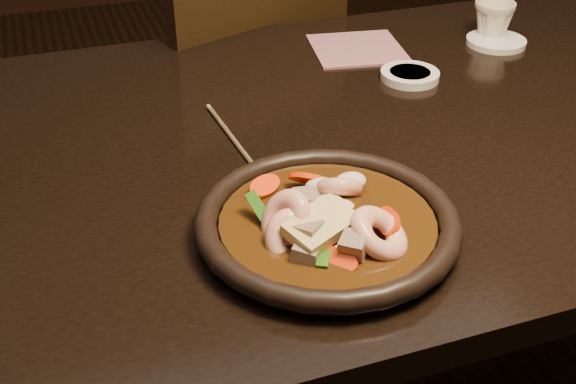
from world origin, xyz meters
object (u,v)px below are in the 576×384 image
object	(u,v)px
table	(407,158)
tea_cup	(493,19)
plate	(327,223)
chair	(230,98)

from	to	relation	value
table	tea_cup	xyz separation A→B (m)	(0.30, 0.24, 0.12)
table	plate	distance (m)	0.35
chair	tea_cup	distance (m)	0.61
table	chair	bearing A→B (deg)	102.79
chair	plate	world-z (taller)	chair
table	tea_cup	distance (m)	0.40
plate	tea_cup	xyz separation A→B (m)	(0.54, 0.49, 0.02)
table	tea_cup	world-z (taller)	tea_cup
chair	tea_cup	xyz separation A→B (m)	(0.43, -0.35, 0.26)
chair	table	bearing A→B (deg)	81.78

